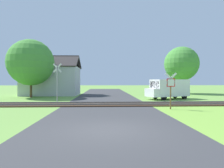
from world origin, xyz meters
TOP-DOWN VIEW (x-y plane):
  - ground_plane at (0.00, 0.00)m, footprint 160.00×160.00m
  - road_asphalt at (0.00, 2.00)m, footprint 7.37×80.00m
  - rail_track at (0.00, 8.76)m, footprint 60.00×2.60m
  - stop_sign_near at (4.66, 5.98)m, footprint 0.88×0.16m
  - crossing_sign_far at (-4.60, 10.33)m, footprint 0.85×0.26m
  - house at (-7.86, 21.00)m, footprint 8.06×5.76m
  - tree_left at (-9.38, 16.90)m, footprint 5.74×5.74m
  - tree_far at (12.24, 23.20)m, footprint 5.45×5.45m
  - mail_truck at (7.10, 13.92)m, footprint 5.24×3.50m

SIDE VIEW (x-z plane):
  - ground_plane at x=0.00m, z-range 0.00..0.00m
  - road_asphalt at x=0.00m, z-range 0.00..0.01m
  - rail_track at x=0.00m, z-range -0.05..0.17m
  - mail_truck at x=7.10m, z-range 0.12..2.36m
  - stop_sign_near at x=4.66m, z-range 0.28..2.99m
  - crossing_sign_far at x=-4.60m, z-range 0.28..4.00m
  - house at x=-7.86m, z-range -0.70..5.09m
  - tree_left at x=-9.38m, z-range 0.75..7.99m
  - tree_far at x=12.24m, z-range 1.04..8.59m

